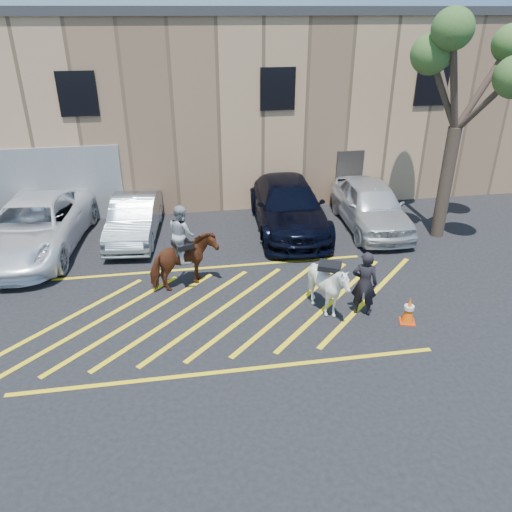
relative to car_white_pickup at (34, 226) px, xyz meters
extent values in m
plane|color=black|center=(5.57, -4.42, -0.85)|extent=(90.00, 90.00, 0.00)
imported|color=white|center=(0.00, 0.00, 0.00)|extent=(3.46, 6.39, 1.70)
imported|color=#91999E|center=(3.16, 0.52, -0.14)|extent=(1.92, 4.44, 1.42)
imported|color=black|center=(8.61, 0.51, 0.00)|extent=(2.71, 6.01, 1.71)
imported|color=silver|center=(11.58, 0.07, -0.01)|extent=(2.25, 5.05, 1.69)
imported|color=black|center=(9.26, -5.45, 0.05)|extent=(0.77, 0.64, 1.80)
cube|color=tan|center=(5.57, 7.58, 2.65)|extent=(32.00, 10.00, 7.00)
cube|color=#2D2D30|center=(5.57, 7.58, 6.30)|extent=(32.20, 10.20, 0.30)
cube|color=black|center=(1.57, 2.54, 3.75)|extent=(1.30, 0.08, 1.50)
cube|color=black|center=(8.57, 2.54, 3.75)|extent=(1.30, 0.08, 1.50)
cube|color=black|center=(14.57, 2.54, 3.75)|extent=(1.30, 0.08, 1.50)
cube|color=#38332D|center=(11.57, 2.54, 0.25)|extent=(1.10, 0.08, 2.20)
cube|color=yellow|center=(1.37, -4.72, -0.85)|extent=(4.20, 4.20, 0.01)
cube|color=yellow|center=(2.42, -4.72, -0.85)|extent=(4.20, 4.20, 0.01)
cube|color=yellow|center=(3.47, -4.72, -0.85)|extent=(4.20, 4.20, 0.01)
cube|color=yellow|center=(4.52, -4.72, -0.85)|extent=(4.20, 4.20, 0.01)
cube|color=yellow|center=(5.57, -4.72, -0.85)|extent=(4.20, 4.20, 0.01)
cube|color=yellow|center=(6.62, -4.72, -0.85)|extent=(4.20, 4.20, 0.01)
cube|color=yellow|center=(7.67, -4.72, -0.85)|extent=(4.20, 4.20, 0.01)
cube|color=yellow|center=(8.72, -4.72, -0.85)|extent=(4.20, 4.20, 0.01)
cube|color=yellow|center=(9.77, -4.72, -0.85)|extent=(4.20, 4.20, 0.01)
cube|color=yellow|center=(5.57, -2.22, -0.85)|extent=(9.50, 0.12, 0.01)
cube|color=yellow|center=(5.57, -7.22, -0.85)|extent=(9.50, 0.12, 0.01)
imported|color=#572914|center=(4.73, -3.29, -0.05)|extent=(2.08, 1.54, 1.60)
imported|color=#9899A2|center=(4.73, -3.29, 0.84)|extent=(0.88, 0.97, 1.63)
cube|color=black|center=(4.73, -3.29, 0.51)|extent=(0.64, 0.70, 0.14)
imported|color=silver|center=(8.36, -5.27, -0.07)|extent=(1.75, 1.82, 1.56)
cube|color=black|center=(8.36, -5.27, 0.54)|extent=(0.71, 0.66, 0.14)
cube|color=red|center=(10.27, -6.05, -0.84)|extent=(0.48, 0.48, 0.03)
cone|color=#FF550A|center=(10.27, -6.05, -0.47)|extent=(0.32, 0.32, 0.70)
cylinder|color=silver|center=(10.27, -6.05, -0.41)|extent=(0.25, 0.25, 0.10)
cylinder|color=#45342A|center=(13.68, -1.05, 1.05)|extent=(0.44, 0.44, 3.80)
cylinder|color=#4C392E|center=(14.47, -0.92, 4.12)|extent=(1.76, 0.51, 2.68)
cylinder|color=#403127|center=(13.61, -0.20, 3.95)|extent=(0.33, 1.88, 2.34)
cylinder|color=#46352A|center=(13.07, -1.05, 4.00)|extent=(1.40, 0.20, 2.39)
cylinder|color=#4C382E|center=(14.02, -1.78, 3.74)|extent=(0.78, 1.62, 1.96)
cylinder|color=#4B372D|center=(13.21, -1.33, 4.35)|extent=(1.16, 0.77, 3.11)
sphere|color=#4E7532|center=(15.25, -0.78, 5.39)|extent=(1.20, 1.20, 1.20)
sphere|color=#476B2E|center=(13.53, 0.66, 5.05)|extent=(1.20, 1.20, 1.20)
sphere|color=#41652B|center=(12.46, -1.05, 5.14)|extent=(1.20, 1.20, 1.20)
sphere|color=#41692D|center=(12.73, -1.60, 5.86)|extent=(1.20, 1.20, 1.20)
camera|label=1|loc=(4.68, -15.97, 6.38)|focal=35.00mm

